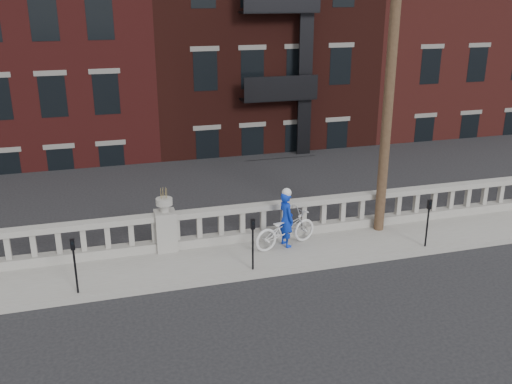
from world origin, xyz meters
TOP-DOWN VIEW (x-y plane):
  - ground at (0.00, 0.00)m, footprint 120.00×120.00m
  - sidewalk at (0.00, 3.00)m, footprint 32.00×2.20m
  - balustrade at (0.00, 3.95)m, footprint 28.00×0.34m
  - planter_pedestal at (0.00, 3.95)m, footprint 0.55×0.55m
  - lower_level at (0.56, 23.04)m, footprint 80.00×44.00m
  - utility_pole at (6.20, 3.60)m, footprint 1.60×0.28m
  - parking_meter_b at (-2.31, 2.15)m, footprint 0.10×0.09m
  - parking_meter_c at (1.92, 2.15)m, footprint 0.10×0.09m
  - parking_meter_d at (6.86, 2.15)m, footprint 0.10×0.09m
  - bicycle at (3.16, 3.26)m, footprint 2.04×1.20m
  - cyclist at (3.19, 3.29)m, footprint 0.48×0.63m

SIDE VIEW (x-z plane):
  - ground at x=0.00m, z-range 0.00..0.00m
  - sidewalk at x=0.00m, z-range 0.00..0.15m
  - balustrade at x=0.00m, z-range 0.13..1.16m
  - bicycle at x=3.16m, z-range 0.15..1.16m
  - planter_pedestal at x=0.00m, z-range -0.05..1.71m
  - cyclist at x=3.19m, z-range 0.15..1.71m
  - parking_meter_b at x=-2.31m, z-range 0.32..1.68m
  - parking_meter_c at x=1.92m, z-range 0.32..1.68m
  - parking_meter_d at x=6.86m, z-range 0.32..1.68m
  - lower_level at x=0.56m, z-range -7.77..13.03m
  - utility_pole at x=6.20m, z-range 0.24..10.24m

